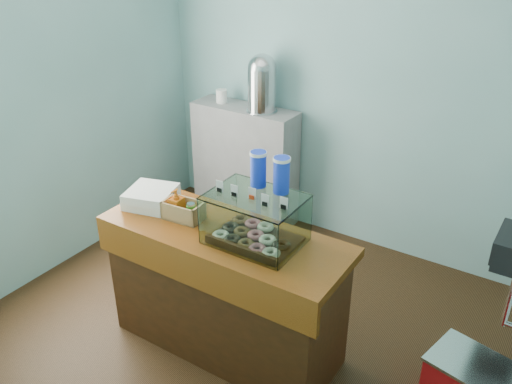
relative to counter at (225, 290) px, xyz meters
The scene contains 8 objects.
ground 0.52m from the counter, 90.00° to the left, with size 3.50×3.50×0.00m, color black.
room_shell 1.27m from the counter, 84.37° to the left, with size 3.54×3.04×2.82m.
counter is the anchor object (origin of this frame).
back_shelf 1.82m from the counter, 119.76° to the left, with size 1.00×0.32×1.10m, color gray.
display_case 0.65m from the counter, 12.15° to the left, with size 0.55×0.41×0.52m.
condiment_crate 0.60m from the counter, behind, with size 0.26×0.17×0.20m.
pastry_boxes 0.79m from the counter, behind, with size 0.37×0.37×0.12m.
coffee_urn 1.94m from the counter, 114.39° to the left, with size 0.27×0.27×0.50m.
Camera 1 is at (1.71, -2.53, 2.63)m, focal length 38.00 mm.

